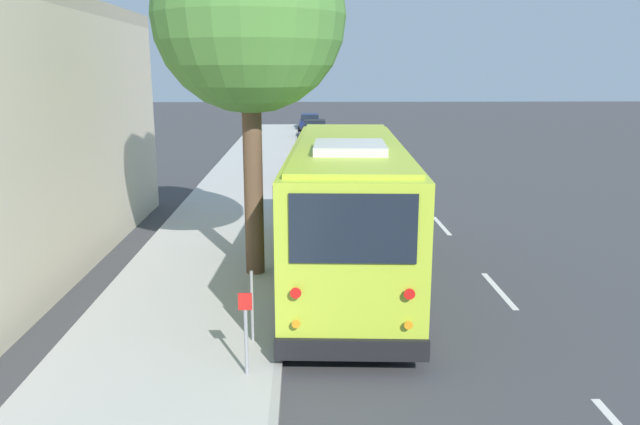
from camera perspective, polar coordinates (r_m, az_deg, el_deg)
The scene contains 14 objects.
ground_plane at distance 15.71m, azimuth 2.29°, elevation -5.30°, with size 160.00×160.00×0.00m, color #3D3D3F.
sidewalk_slab at distance 15.84m, azimuth -10.49°, elevation -5.07°, with size 80.00×3.91×0.15m, color #B2AFA8.
curb_strip at distance 15.66m, azimuth -3.13°, elevation -5.08°, with size 80.00×0.14×0.15m, color #9D9A94.
shuttle_bus at distance 14.59m, azimuth 2.52°, elevation 0.86°, with size 9.94×3.07×3.47m.
parked_sedan_maroon at distance 27.54m, azimuth -0.29°, elevation 3.98°, with size 4.39×1.86×1.29m.
parked_sedan_silver at distance 33.07m, azimuth -0.18°, elevation 5.53°, with size 4.49×1.97×1.31m.
parked_sedan_white at distance 39.02m, azimuth -0.40°, elevation 6.69°, with size 4.55×2.01×1.32m.
parked_sedan_black at distance 45.27m, azimuth -0.48°, elevation 7.57°, with size 4.50×1.89×1.31m.
parked_sedan_navy at distance 52.02m, azimuth -0.93°, elevation 8.26°, with size 4.39×1.78×1.28m.
street_tree at distance 14.59m, azimuth -6.48°, elevation 18.47°, with size 4.28×4.28×8.71m.
sign_post_near at distance 10.12m, azimuth -6.79°, elevation -10.85°, with size 0.06×0.22×1.37m.
sign_post_far at distance 11.31m, azimuth -6.21°, elevation -8.50°, with size 0.06×0.06×1.31m.
lane_stripe_mid at distance 14.90m, azimuth 16.02°, elevation -6.84°, with size 2.40×0.14×0.01m, color silver.
lane_stripe_ahead at distance 20.44m, azimuth 11.04°, elevation -1.17°, with size 2.40×0.14×0.01m, color silver.
Camera 1 is at (-14.87, 1.04, 4.95)m, focal length 35.00 mm.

